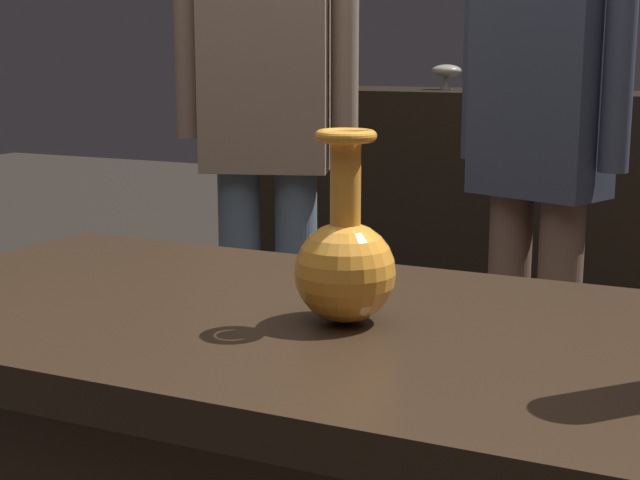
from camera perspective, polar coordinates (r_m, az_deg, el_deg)
back_display_shelf at (r=3.37m, az=15.66°, el=0.00°), size 2.60×0.40×0.99m
vase_centerpiece at (r=1.18m, az=1.51°, el=-1.25°), size 0.13×0.13×0.24m
shelf_vase_center at (r=3.28m, az=16.13°, el=9.95°), size 0.10×0.10×0.16m
shelf_vase_far_left at (r=3.55m, az=-1.07°, el=10.26°), size 0.13×0.13×0.10m
shelf_vase_left at (r=3.44m, az=7.54°, el=9.93°), size 0.11×0.11×0.09m
visitor_center_back at (r=2.43m, az=12.99°, el=5.99°), size 0.44×0.28×1.57m
visitor_near_left at (r=2.46m, az=-3.22°, el=7.90°), size 0.45×0.27×1.67m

